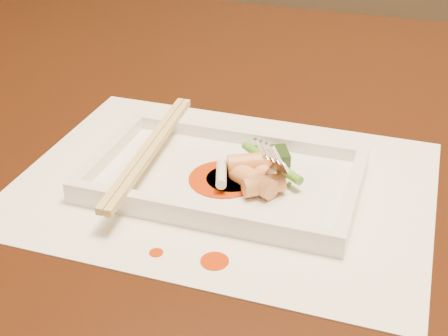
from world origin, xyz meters
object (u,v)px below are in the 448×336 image
(plate_base, at_px, (224,180))
(chopstick_a, at_px, (146,148))
(fork, at_px, (303,111))
(placemat, at_px, (224,184))
(table, at_px, (263,193))

(plate_base, distance_m, chopstick_a, 0.08)
(chopstick_a, bearing_deg, fork, 6.75)
(fork, bearing_deg, chopstick_a, -173.25)
(plate_base, relative_size, chopstick_a, 1.14)
(placemat, xyz_separation_m, plate_base, (0.00, 0.00, 0.00))
(plate_base, xyz_separation_m, chopstick_a, (-0.08, 0.00, 0.02))
(placemat, relative_size, fork, 2.86)
(placemat, relative_size, plate_base, 1.54)
(table, xyz_separation_m, chopstick_a, (-0.09, -0.15, 0.13))
(table, distance_m, fork, 0.24)
(placemat, relative_size, chopstick_a, 1.75)
(table, relative_size, fork, 10.00)
(placemat, xyz_separation_m, chopstick_a, (-0.08, 0.00, 0.03))
(plate_base, xyz_separation_m, fork, (0.07, 0.02, 0.08))
(chopstick_a, height_order, fork, fork)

